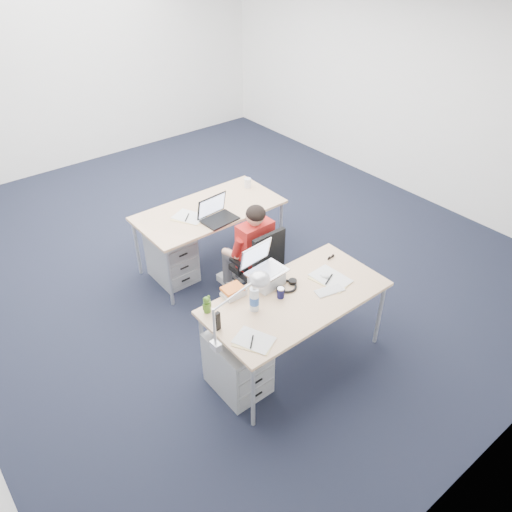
# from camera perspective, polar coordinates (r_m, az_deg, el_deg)

# --- Properties ---
(floor) EXTENTS (7.00, 7.00, 0.00)m
(floor) POSITION_cam_1_polar(r_m,az_deg,el_deg) (6.11, -3.74, 0.74)
(floor) COLOR black
(floor) RESTS_ON ground
(room) EXTENTS (6.02, 7.02, 2.80)m
(room) POSITION_cam_1_polar(r_m,az_deg,el_deg) (5.33, -4.47, 16.07)
(room) COLOR white
(room) RESTS_ON ground
(desk_near) EXTENTS (1.60, 0.80, 0.73)m
(desk_near) POSITION_cam_1_polar(r_m,az_deg,el_deg) (4.30, 4.59, -5.12)
(desk_near) COLOR tan
(desk_near) RESTS_ON ground
(desk_far) EXTENTS (1.60, 0.80, 0.73)m
(desk_far) POSITION_cam_1_polar(r_m,az_deg,el_deg) (5.52, -5.35, 4.98)
(desk_far) COLOR tan
(desk_far) RESTS_ON ground
(office_chair) EXTENTS (0.60, 0.60, 0.93)m
(office_chair) POSITION_cam_1_polar(r_m,az_deg,el_deg) (5.17, 0.18, -2.92)
(office_chair) COLOR black
(office_chair) RESTS_ON ground
(seated_person) EXTENTS (0.36, 0.63, 1.13)m
(seated_person) POSITION_cam_1_polar(r_m,az_deg,el_deg) (5.09, -1.00, 0.63)
(seated_person) COLOR #B41E19
(seated_person) RESTS_ON ground
(drawer_pedestal_near) EXTENTS (0.40, 0.50, 0.55)m
(drawer_pedestal_near) POSITION_cam_1_polar(r_m,az_deg,el_deg) (4.33, -2.09, -12.18)
(drawer_pedestal_near) COLOR #ABAFB1
(drawer_pedestal_near) RESTS_ON ground
(drawer_pedestal_far) EXTENTS (0.40, 0.50, 0.55)m
(drawer_pedestal_far) POSITION_cam_1_polar(r_m,az_deg,el_deg) (5.57, -9.60, -0.12)
(drawer_pedestal_far) COLOR #ABAFB1
(drawer_pedestal_far) RESTS_ON ground
(silver_laptop) EXTENTS (0.36, 0.29, 0.36)m
(silver_laptop) POSITION_cam_1_polar(r_m,az_deg,el_deg) (4.28, 1.25, -1.33)
(silver_laptop) COLOR silver
(silver_laptop) RESTS_ON desk_near
(wireless_keyboard) EXTENTS (0.27, 0.16, 0.01)m
(wireless_keyboard) POSITION_cam_1_polar(r_m,az_deg,el_deg) (4.35, 8.41, -3.92)
(wireless_keyboard) COLOR white
(wireless_keyboard) RESTS_ON desk_near
(computer_mouse) EXTENTS (0.09, 0.11, 0.04)m
(computer_mouse) POSITION_cam_1_polar(r_m,az_deg,el_deg) (4.50, 7.86, -2.23)
(computer_mouse) COLOR white
(computer_mouse) RESTS_ON desk_near
(headphones) EXTENTS (0.25, 0.21, 0.04)m
(headphones) POSITION_cam_1_polar(r_m,az_deg,el_deg) (4.35, 3.54, -3.40)
(headphones) COLOR black
(headphones) RESTS_ON desk_near
(can_koozie) EXTENTS (0.07, 0.07, 0.10)m
(can_koozie) POSITION_cam_1_polar(r_m,az_deg,el_deg) (4.22, 2.84, -4.22)
(can_koozie) COLOR #13133C
(can_koozie) RESTS_ON desk_near
(water_bottle) EXTENTS (0.10, 0.10, 0.25)m
(water_bottle) POSITION_cam_1_polar(r_m,az_deg,el_deg) (4.05, -0.20, -4.79)
(water_bottle) COLOR silver
(water_bottle) RESTS_ON desk_near
(bear_figurine) EXTENTS (0.10, 0.08, 0.16)m
(bear_figurine) POSITION_cam_1_polar(r_m,az_deg,el_deg) (4.08, -5.63, -5.49)
(bear_figurine) COLOR #2F661B
(bear_figurine) RESTS_ON desk_near
(book_stack) EXTENTS (0.22, 0.19, 0.09)m
(book_stack) POSITION_cam_1_polar(r_m,az_deg,el_deg) (4.25, -2.60, -4.04)
(book_stack) COLOR silver
(book_stack) RESTS_ON desk_near
(cordless_phone) EXTENTS (0.05, 0.03, 0.17)m
(cordless_phone) POSITION_cam_1_polar(r_m,az_deg,el_deg) (3.91, -4.43, -7.44)
(cordless_phone) COLOR black
(cordless_phone) RESTS_ON desk_near
(papers_left) EXTENTS (0.31, 0.35, 0.01)m
(papers_left) POSITION_cam_1_polar(r_m,az_deg,el_deg) (3.86, -0.25, -9.75)
(papers_left) COLOR #F5DA8E
(papers_left) RESTS_ON desk_near
(papers_right) EXTENTS (0.27, 0.36, 0.01)m
(papers_right) POSITION_cam_1_polar(r_m,az_deg,el_deg) (4.48, 8.52, -2.64)
(papers_right) COLOR #F5DA8E
(papers_right) RESTS_ON desk_near
(sunglasses) EXTENTS (0.10, 0.05, 0.02)m
(sunglasses) POSITION_cam_1_polar(r_m,az_deg,el_deg) (4.74, 8.56, -0.15)
(sunglasses) COLOR black
(sunglasses) RESTS_ON desk_near
(desk_lamp) EXTENTS (0.49, 0.24, 0.54)m
(desk_lamp) POSITION_cam_1_polar(r_m,az_deg,el_deg) (3.70, -2.74, -6.52)
(desk_lamp) COLOR silver
(desk_lamp) RESTS_ON desk_near
(dark_laptop) EXTENTS (0.39, 0.38, 0.26)m
(dark_laptop) POSITION_cam_1_polar(r_m,az_deg,el_deg) (5.21, -4.22, 5.30)
(dark_laptop) COLOR black
(dark_laptop) RESTS_ON desk_far
(far_cup) EXTENTS (0.08, 0.08, 0.11)m
(far_cup) POSITION_cam_1_polar(r_m,az_deg,el_deg) (5.90, -0.96, 8.36)
(far_cup) COLOR white
(far_cup) RESTS_ON desk_far
(far_papers) EXTENTS (0.35, 0.39, 0.01)m
(far_papers) POSITION_cam_1_polar(r_m,az_deg,el_deg) (5.35, -7.68, 4.36)
(far_papers) COLOR white
(far_papers) RESTS_ON desk_far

